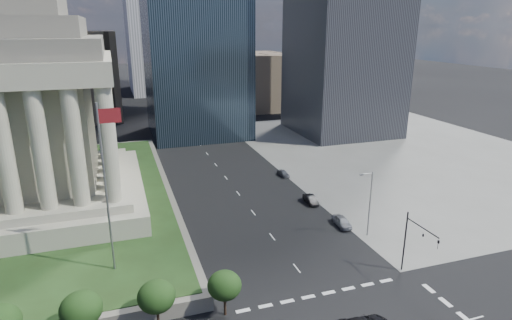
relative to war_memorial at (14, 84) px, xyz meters
name	(u,v)px	position (x,y,z in m)	size (l,w,h in m)	color
ground	(189,130)	(34.00, 52.00, -21.40)	(500.00, 500.00, 0.00)	black
sidewalk_ne	(404,152)	(80.00, 12.00, -21.38)	(68.00, 90.00, 0.03)	slate
war_memorial	(14,84)	(0.00, 0.00, 0.00)	(34.00, 34.00, 39.00)	gray
flagpole	(106,180)	(12.17, -24.00, -8.29)	(2.52, 0.24, 20.00)	slate
midrise_glass	(194,24)	(36.00, 47.00, 8.60)	(26.00, 26.00, 60.00)	black
building_filler_ne	(258,80)	(66.00, 82.00, -11.40)	(20.00, 30.00, 20.00)	brown
building_filler_nw	(81,75)	(4.00, 82.00, -7.40)	(24.00, 30.00, 28.00)	brown
traffic_signal_ne	(415,239)	(46.50, -34.30, -16.15)	(0.30, 5.74, 8.00)	black
street_lamp_north	(369,200)	(47.33, -23.00, -15.74)	(2.13, 0.22, 10.00)	slate
parked_sedan_near	(342,221)	(45.50, -19.03, -20.65)	(1.77, 4.41, 1.50)	gray
parked_sedan_mid	(311,200)	(44.70, -9.49, -20.70)	(1.48, 4.26, 1.40)	black
parked_sedan_far	(284,173)	(45.50, 5.16, -20.78)	(3.65, 1.47, 1.24)	#53545A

